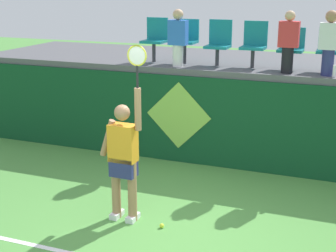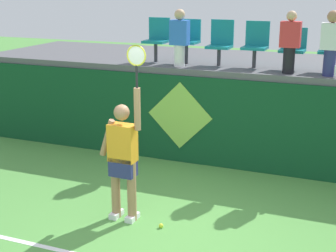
# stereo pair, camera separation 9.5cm
# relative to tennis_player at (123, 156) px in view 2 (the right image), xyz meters

# --- Properties ---
(ground_plane) EXTENTS (40.00, 40.00, 0.00)m
(ground_plane) POSITION_rel_tennis_player_xyz_m (0.77, -0.29, -0.96)
(ground_plane) COLOR #519342
(court_back_wall) EXTENTS (11.06, 0.20, 1.66)m
(court_back_wall) POSITION_rel_tennis_player_xyz_m (0.77, 2.62, -0.13)
(court_back_wall) COLOR #0F4223
(court_back_wall) RESTS_ON ground_plane
(spectator_platform) EXTENTS (11.06, 2.98, 0.12)m
(spectator_platform) POSITION_rel_tennis_player_xyz_m (0.77, 4.06, 0.76)
(spectator_platform) COLOR #56565B
(spectator_platform) RESTS_ON court_back_wall
(tennis_player) EXTENTS (0.75, 0.27, 2.52)m
(tennis_player) POSITION_rel_tennis_player_xyz_m (0.00, 0.00, 0.00)
(tennis_player) COLOR white
(tennis_player) RESTS_ON ground_plane
(tennis_ball) EXTENTS (0.07, 0.07, 0.07)m
(tennis_ball) POSITION_rel_tennis_player_xyz_m (0.60, -0.07, -0.93)
(tennis_ball) COLOR #D1E533
(tennis_ball) RESTS_ON ground_plane
(water_bottle) EXTENTS (0.06, 0.06, 0.20)m
(water_bottle) POSITION_rel_tennis_player_xyz_m (2.57, 2.71, 0.92)
(water_bottle) COLOR white
(water_bottle) RESTS_ON spectator_platform
(stadium_chair_0) EXTENTS (0.44, 0.42, 0.85)m
(stadium_chair_0) POSITION_rel_tennis_player_xyz_m (-0.87, 3.26, 1.29)
(stadium_chair_0) COLOR #38383D
(stadium_chair_0) RESTS_ON spectator_platform
(stadium_chair_1) EXTENTS (0.44, 0.42, 0.84)m
(stadium_chair_1) POSITION_rel_tennis_player_xyz_m (-0.23, 3.26, 1.29)
(stadium_chair_1) COLOR #38383D
(stadium_chair_1) RESTS_ON spectator_platform
(stadium_chair_2) EXTENTS (0.44, 0.42, 0.85)m
(stadium_chair_2) POSITION_rel_tennis_player_xyz_m (0.43, 3.27, 1.26)
(stadium_chair_2) COLOR #38383D
(stadium_chair_2) RESTS_ON spectator_platform
(stadium_chair_3) EXTENTS (0.44, 0.42, 0.84)m
(stadium_chair_3) POSITION_rel_tennis_player_xyz_m (1.10, 3.27, 1.27)
(stadium_chair_3) COLOR #38383D
(stadium_chair_3) RESTS_ON spectator_platform
(stadium_chair_4) EXTENTS (0.44, 0.42, 0.74)m
(stadium_chair_4) POSITION_rel_tennis_player_xyz_m (1.77, 3.26, 1.23)
(stadium_chair_4) COLOR #38383D
(stadium_chair_4) RESTS_ON spectator_platform
(stadium_chair_5) EXTENTS (0.44, 0.42, 0.76)m
(stadium_chair_5) POSITION_rel_tennis_player_xyz_m (2.44, 3.26, 1.24)
(stadium_chair_5) COLOR #38383D
(stadium_chair_5) RESTS_ON spectator_platform
(spectator_0) EXTENTS (0.34, 0.20, 1.06)m
(spectator_0) POSITION_rel_tennis_player_xyz_m (1.77, 2.85, 1.36)
(spectator_0) COLOR black
(spectator_0) RESTS_ON spectator_platform
(spectator_1) EXTENTS (0.34, 0.20, 1.08)m
(spectator_1) POSITION_rel_tennis_player_xyz_m (2.44, 2.84, 1.38)
(spectator_1) COLOR navy
(spectator_1) RESTS_ON spectator_platform
(spectator_2) EXTENTS (0.34, 0.20, 1.05)m
(spectator_2) POSITION_rel_tennis_player_xyz_m (-0.23, 2.81, 1.36)
(spectator_2) COLOR white
(spectator_2) RESTS_ON spectator_platform
(wall_signage_mount) EXTENTS (1.27, 0.01, 1.55)m
(wall_signage_mount) POSITION_rel_tennis_player_xyz_m (-0.10, 2.51, -0.96)
(wall_signage_mount) COLOR #0F4223
(wall_signage_mount) RESTS_ON ground_plane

